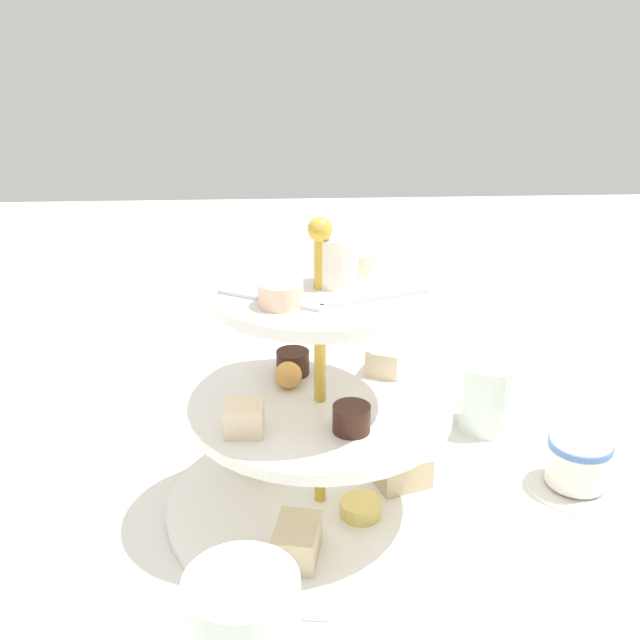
# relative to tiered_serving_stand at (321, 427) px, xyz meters

# --- Properties ---
(ground_plane) EXTENTS (2.40, 2.40, 0.00)m
(ground_plane) POSITION_rel_tiered_serving_stand_xyz_m (-0.00, -0.00, -0.08)
(ground_plane) COLOR silver
(tiered_serving_stand) EXTENTS (0.27, 0.27, 0.27)m
(tiered_serving_stand) POSITION_rel_tiered_serving_stand_xyz_m (0.00, 0.00, 0.00)
(tiered_serving_stand) COLOR white
(tiered_serving_stand) RESTS_ON ground_plane
(water_glass_short_left) EXTENTS (0.06, 0.06, 0.08)m
(water_glass_short_left) POSITION_rel_tiered_serving_stand_xyz_m (0.19, 0.14, -0.05)
(water_glass_short_left) COLOR silver
(water_glass_short_left) RESTS_ON ground_plane
(teacup_with_saucer) EXTENTS (0.09, 0.09, 0.05)m
(teacup_with_saucer) POSITION_rel_tiered_serving_stand_xyz_m (0.24, 0.02, -0.06)
(teacup_with_saucer) COLOR white
(teacup_with_saucer) RESTS_ON ground_plane
(butter_knife_left) EXTENTS (0.05, 0.17, 0.00)m
(butter_knife_left) POSITION_rel_tiered_serving_stand_xyz_m (-0.28, 0.02, -0.08)
(butter_knife_left) COLOR silver
(butter_knife_left) RESTS_ON ground_plane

